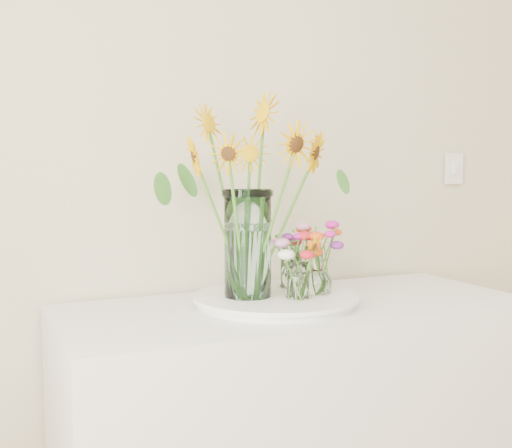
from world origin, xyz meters
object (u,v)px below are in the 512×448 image
at_px(tray, 276,301).
at_px(mason_jar, 248,244).
at_px(small_vase_a, 298,281).
at_px(small_vase_b, 317,274).
at_px(small_vase_c, 291,271).

bearing_deg(tray, mason_jar, 170.35).
bearing_deg(small_vase_a, tray, 119.24).
xyz_separation_m(mason_jar, small_vase_a, (0.12, -0.08, -0.10)).
height_order(small_vase_b, small_vase_c, small_vase_b).
bearing_deg(mason_jar, small_vase_c, 21.02).
relative_size(tray, small_vase_a, 4.17).
height_order(tray, mason_jar, mason_jar).
bearing_deg(mason_jar, small_vase_a, -34.00).
relative_size(tray, small_vase_b, 3.57).
bearing_deg(tray, small_vase_b, -15.46).
distance_m(small_vase_b, small_vase_c, 0.12).
xyz_separation_m(mason_jar, small_vase_c, (0.18, 0.07, -0.10)).
distance_m(tray, small_vase_c, 0.14).
xyz_separation_m(mason_jar, small_vase_b, (0.21, -0.05, -0.09)).
height_order(mason_jar, small_vase_a, mason_jar).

